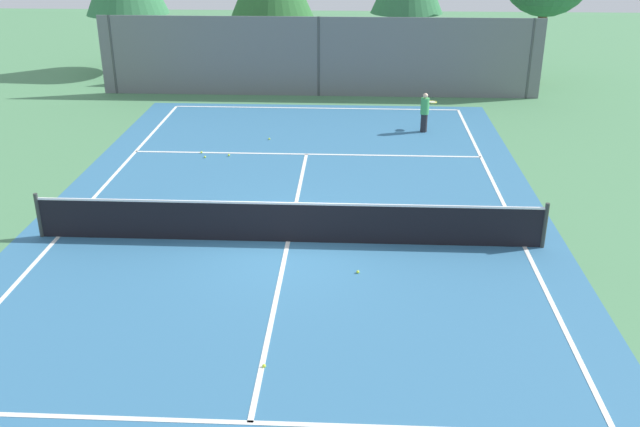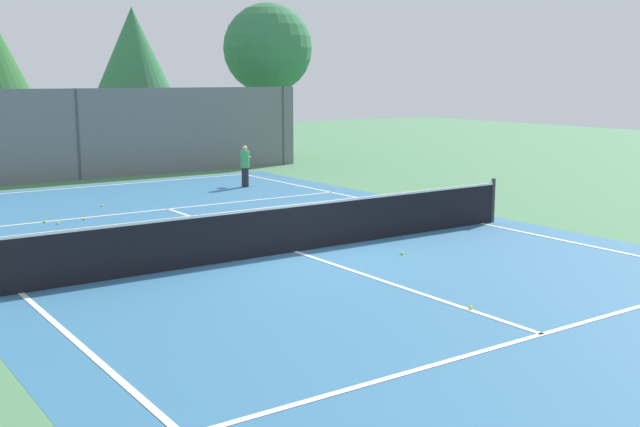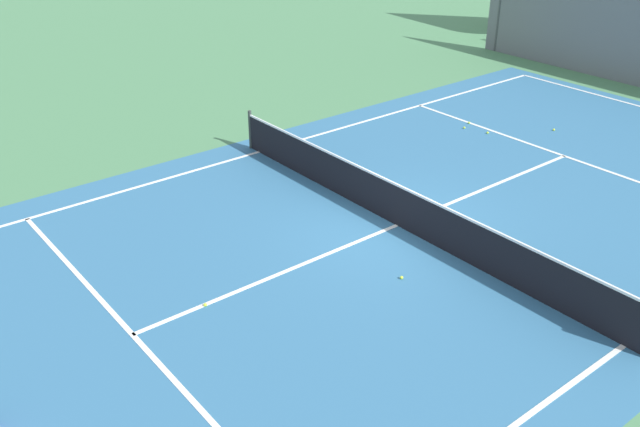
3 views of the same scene
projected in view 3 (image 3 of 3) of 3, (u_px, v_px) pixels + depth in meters
name	position (u px, v px, depth m)	size (l,w,h in m)	color
ground_plane	(397.00, 225.00, 15.66)	(80.00, 80.00, 0.00)	#4C8456
court_surface	(397.00, 225.00, 15.66)	(13.00, 25.00, 0.01)	teal
tennis_net	(398.00, 205.00, 15.42)	(11.90, 0.10, 1.10)	#333833
ball_crate	(452.00, 227.00, 15.23)	(0.43, 0.35, 0.43)	green
tennis_ball_0	(205.00, 305.00, 12.86)	(0.07, 0.07, 0.07)	#CCE533
tennis_ball_1	(464.00, 128.00, 21.09)	(0.07, 0.07, 0.07)	#CCE533
tennis_ball_2	(402.00, 278.00, 13.68)	(0.07, 0.07, 0.07)	#CCE533
tennis_ball_3	(469.00, 123.00, 21.48)	(0.07, 0.07, 0.07)	#CCE533
tennis_ball_4	(476.00, 231.00, 15.35)	(0.07, 0.07, 0.07)	#CCE533
tennis_ball_5	(554.00, 130.00, 20.94)	(0.07, 0.07, 0.07)	#CCE533
tennis_ball_7	(488.00, 133.00, 20.71)	(0.07, 0.07, 0.07)	#CCE533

